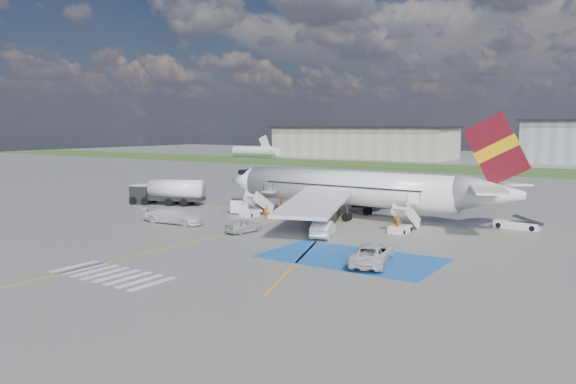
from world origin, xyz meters
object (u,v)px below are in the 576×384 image
Objects in this scene: airliner at (358,189)px; fuel_tanker at (168,194)px; van_white_b at (174,214)px; van_white_a at (373,249)px; belt_loader at (517,225)px; gpu_cart at (241,207)px; car_silver_b at (323,228)px; car_silver_a at (244,226)px.

airliner is 26.53m from fuel_tanker.
van_white_b is at bearing -60.98° from fuel_tanker.
fuel_tanker is 1.83× the size of van_white_a.
van_white_b is at bearing -148.62° from belt_loader.
belt_loader is at bearing -66.31° from van_white_b.
car_silver_b is (15.31, -6.68, -0.01)m from gpu_cart.
airliner is 7.50× the size of car_silver_b.
car_silver_a is at bearing -1.29° from car_silver_b.
airliner reaches higher than van_white_a.
van_white_a is 1.03× the size of van_white_b.
gpu_cart reaches higher than car_silver_a.
gpu_cart is (13.11, -0.88, -0.62)m from fuel_tanker.
gpu_cart is 30.76m from belt_loader.
van_white_a is at bearing -49.18° from gpu_cart.
van_white_b is at bearing 9.28° from car_silver_a.
belt_loader is at bearing -153.24° from car_silver_b.
airliner is 3.59× the size of fuel_tanker.
van_white_b is (-31.58, -17.33, 0.72)m from belt_loader.
fuel_tanker is 39.38m from van_white_a.
airliner is at bearing -98.14° from car_silver_b.
car_silver_b reaches higher than car_silver_a.
van_white_b is (-9.60, -0.04, 0.38)m from car_silver_a.
van_white_b reaches higher than car_silver_a.
car_silver_b is (7.62, 2.46, 0.13)m from car_silver_a.
airliner is at bearing 1.90° from gpu_cart.
belt_loader is (29.66, 8.15, -0.47)m from gpu_cart.
van_white_b reaches higher than car_silver_b.
car_silver_a is (20.80, -10.03, -0.75)m from fuel_tanker.
car_silver_b is at bearing -78.96° from airliner.
gpu_cart is at bearing -45.20° from van_white_a.
car_silver_a is at bearing -44.76° from fuel_tanker.
airliner is at bearing -101.40° from car_silver_a.
fuel_tanker is at bearing -16.67° from car_silver_a.
van_white_b is at bearing -25.00° from van_white_a.
van_white_a is at bearing 121.66° from car_silver_b.
van_white_b reaches higher than van_white_a.
airliner is 6.76× the size of van_white_b.
car_silver_b reaches higher than belt_loader.
car_silver_a is (-21.97, -17.29, 0.33)m from belt_loader.
van_white_a is (36.69, -14.30, -0.38)m from fuel_tanker.
car_silver_a is 9.61m from van_white_b.
fuel_tanker is at bearing -170.81° from airliner.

